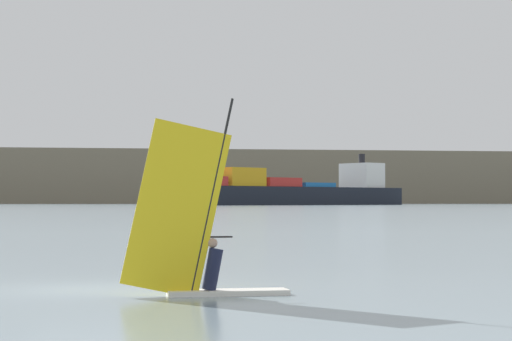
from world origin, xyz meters
The scene contains 3 objects.
ground_plane centered at (0.00, 0.00, 0.00)m, with size 4000.00×4000.00×0.00m, color gray.
windsurfer centered at (2.29, -2.17, 1.10)m, with size 3.80×0.93×4.51m.
cargo_ship centered at (159.37, 524.07, 8.21)m, with size 172.06×99.55×32.21m.
Camera 1 is at (-2.08, -23.46, 2.11)m, focal length 67.95 mm.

